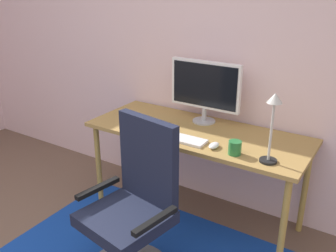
% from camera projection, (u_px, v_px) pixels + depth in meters
% --- Properties ---
extents(wall_back, '(6.00, 0.10, 2.60)m').
position_uv_depth(wall_back, '(175.00, 45.00, 3.14)').
color(wall_back, beige).
rests_on(wall_back, ground).
extents(desk, '(1.66, 0.67, 0.76)m').
position_uv_depth(desk, '(197.00, 139.00, 2.83)').
color(desk, '#A47F42').
rests_on(desk, ground).
extents(monitor, '(0.58, 0.18, 0.49)m').
position_uv_depth(monitor, '(205.00, 87.00, 2.87)').
color(monitor, '#B2B2B7').
rests_on(monitor, desk).
extents(keyboard, '(0.43, 0.13, 0.02)m').
position_uv_depth(keyboard, '(177.00, 138.00, 2.66)').
color(keyboard, white).
rests_on(keyboard, desk).
extents(computer_mouse, '(0.06, 0.10, 0.03)m').
position_uv_depth(computer_mouse, '(214.00, 146.00, 2.51)').
color(computer_mouse, white).
rests_on(computer_mouse, desk).
extents(coffee_cup, '(0.09, 0.09, 0.09)m').
position_uv_depth(coffee_cup, '(235.00, 148.00, 2.41)').
color(coffee_cup, '#267236').
rests_on(coffee_cup, desk).
extents(cell_phone, '(0.13, 0.16, 0.01)m').
position_uv_depth(cell_phone, '(137.00, 123.00, 2.94)').
color(cell_phone, black).
rests_on(cell_phone, desk).
extents(desk_lamp, '(0.11, 0.11, 0.45)m').
position_uv_depth(desk_lamp, '(273.00, 117.00, 2.22)').
color(desk_lamp, black).
rests_on(desk_lamp, desk).
extents(office_chair, '(0.60, 0.57, 1.06)m').
position_uv_depth(office_chair, '(133.00, 220.00, 2.35)').
color(office_chair, slate).
rests_on(office_chair, ground).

